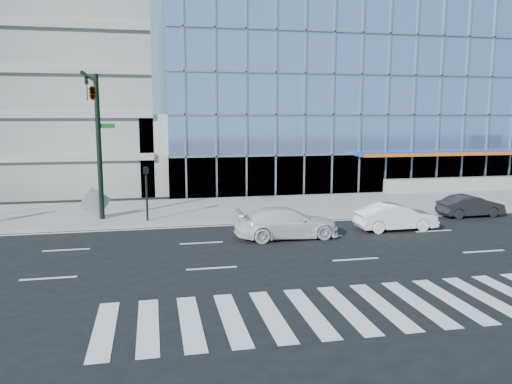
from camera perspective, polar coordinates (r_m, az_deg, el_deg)
ground at (r=24.88m, az=7.69°, el=-5.09°), size 160.00×160.00×0.00m
sidewalk at (r=32.35m, az=2.99°, el=-1.68°), size 120.00×8.00×0.15m
theatre_building at (r=53.57m, az=12.84°, el=10.20°), size 42.00×26.00×15.00m
parking_garage at (r=50.35m, az=-26.03°, el=12.51°), size 24.00×24.00×20.00m
ramp_block at (r=40.92m, az=-8.79°, el=4.54°), size 6.00×8.00×6.00m
tower_backdrop at (r=97.01m, az=-26.03°, el=18.61°), size 14.00×14.00×48.00m
traffic_signal at (r=27.48m, az=-17.98°, el=8.84°), size 1.14×5.74×8.00m
ped_signal_post at (r=27.96m, az=-12.42°, el=0.78°), size 0.30×0.33×3.00m
white_suv at (r=24.37m, az=3.55°, el=-3.53°), size 5.15×2.17×1.48m
white_sedan at (r=26.97m, az=15.69°, el=-2.75°), size 4.22×1.49×1.39m
dark_sedan at (r=32.05m, az=23.32°, el=-1.47°), size 3.89×1.43×1.27m
tilted_panel at (r=29.55m, az=-17.93°, el=-1.16°), size 1.78×0.47×1.81m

